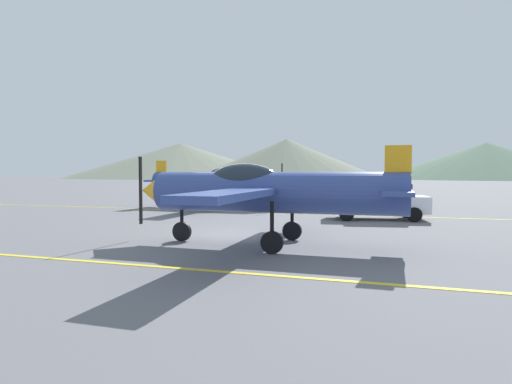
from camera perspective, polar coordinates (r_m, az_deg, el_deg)
The scene contains 9 objects.
ground_plane at distance 14.41m, azimuth -1.71°, elevation -5.92°, with size 400.00×400.00×0.00m, color slate.
apron_line_near at distance 10.01m, azimuth -11.33°, elevation -9.75°, with size 80.00×0.16×0.01m, color yellow.
apron_line_far at distance 22.39m, azimuth 5.52°, elevation -2.84°, with size 80.00×0.16×0.01m, color yellow.
airplane_near at distance 12.53m, azimuth 1.22°, elevation 0.18°, with size 8.21×9.48×2.85m.
airplane_mid at distance 25.86m, azimuth -5.44°, elevation 1.44°, with size 8.22×9.49×2.85m.
car_sedan at distance 20.31m, azimuth 15.83°, elevation -1.12°, with size 4.54×2.58×1.62m.
hill_left at distance 162.89m, azimuth -9.93°, elevation 4.11°, with size 81.84×81.84×12.79m, color slate.
hill_centerleft at distance 134.80m, azimuth 4.03°, elevation 4.37°, with size 59.36×59.36×12.36m, color slate.
hill_centerright at distance 151.36m, azimuth 28.04°, elevation 3.66°, with size 67.95×67.95×11.20m, color #4C6651.
Camera 1 is at (4.80, -13.41, 2.15)m, focal length 30.33 mm.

